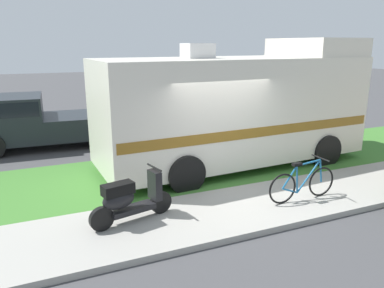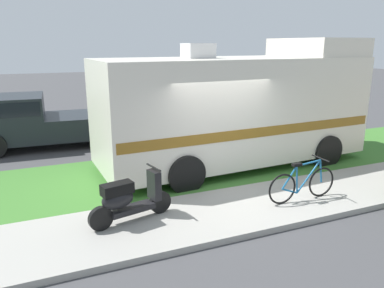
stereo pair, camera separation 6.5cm
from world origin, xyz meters
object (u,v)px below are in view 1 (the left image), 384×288
(scooter, at_px, (129,199))
(bicycle, at_px, (302,183))
(motorhome_rv, at_px, (237,107))
(pickup_truck_near, at_px, (32,119))

(scooter, xyz_separation_m, bicycle, (3.57, -0.43, -0.09))
(bicycle, bearing_deg, motorhome_rv, 88.57)
(scooter, relative_size, bicycle, 0.98)
(motorhome_rv, height_order, pickup_truck_near, motorhome_rv)
(scooter, relative_size, pickup_truck_near, 0.28)
(scooter, height_order, bicycle, scooter)
(scooter, bearing_deg, bicycle, -6.91)
(pickup_truck_near, bearing_deg, motorhome_rv, -39.52)
(motorhome_rv, bearing_deg, bicycle, -91.43)
(pickup_truck_near, bearing_deg, bicycle, -54.62)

